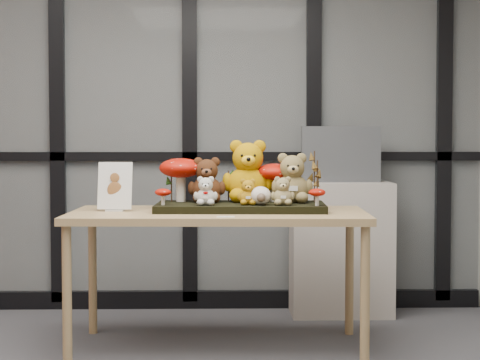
{
  "coord_description": "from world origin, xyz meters",
  "views": [
    {
      "loc": [
        0.65,
        -3.48,
        1.2
      ],
      "look_at": [
        0.77,
        1.29,
        0.95
      ],
      "focal_mm": 65.0,
      "sensor_mm": 36.0,
      "label": 1
    }
  ],
  "objects_px": {
    "mushroom_front_right": "(317,196)",
    "mushroom_back_right": "(274,181)",
    "display_table": "(218,223)",
    "sign_holder": "(115,189)",
    "bear_beige_small": "(283,189)",
    "plush_cream_hedgehog": "(261,195)",
    "bear_tan_back": "(292,175)",
    "diorama_tray": "(241,207)",
    "bear_pooh_yellow": "(248,168)",
    "mushroom_front_left": "(163,196)",
    "monitor": "(341,154)",
    "bear_small_yellow": "(248,191)",
    "mushroom_back_left": "(181,178)",
    "bear_brown_medium": "(207,178)",
    "cabinet": "(341,248)",
    "bear_white_bow": "(206,189)"
  },
  "relations": [
    {
      "from": "mushroom_front_right",
      "to": "mushroom_back_right",
      "type": "bearing_deg",
      "value": 124.01
    },
    {
      "from": "display_table",
      "to": "sign_holder",
      "type": "bearing_deg",
      "value": 178.09
    },
    {
      "from": "bear_beige_small",
      "to": "mushroom_back_right",
      "type": "distance_m",
      "value": 0.27
    },
    {
      "from": "plush_cream_hedgehog",
      "to": "bear_tan_back",
      "type": "bearing_deg",
      "value": 45.46
    },
    {
      "from": "diorama_tray",
      "to": "sign_holder",
      "type": "xyz_separation_m",
      "value": [
        -0.7,
        -0.02,
        0.11
      ]
    },
    {
      "from": "bear_pooh_yellow",
      "to": "mushroom_front_left",
      "type": "bearing_deg",
      "value": -151.41
    },
    {
      "from": "mushroom_back_right",
      "to": "monitor",
      "type": "relative_size",
      "value": 0.46
    },
    {
      "from": "mushroom_front_left",
      "to": "monitor",
      "type": "xyz_separation_m",
      "value": [
        1.12,
        0.97,
        0.21
      ]
    },
    {
      "from": "plush_cream_hedgehog",
      "to": "mushroom_front_right",
      "type": "bearing_deg",
      "value": -7.37
    },
    {
      "from": "mushroom_back_right",
      "to": "mushroom_front_right",
      "type": "height_order",
      "value": "mushroom_back_right"
    },
    {
      "from": "bear_small_yellow",
      "to": "monitor",
      "type": "xyz_separation_m",
      "value": [
        0.65,
        0.98,
        0.18
      ]
    },
    {
      "from": "diorama_tray",
      "to": "mushroom_front_right",
      "type": "xyz_separation_m",
      "value": [
        0.41,
        -0.17,
        0.07
      ]
    },
    {
      "from": "mushroom_back_left",
      "to": "mushroom_back_right",
      "type": "bearing_deg",
      "value": -0.04
    },
    {
      "from": "mushroom_back_left",
      "to": "bear_small_yellow",
      "type": "bearing_deg",
      "value": -33.29
    },
    {
      "from": "bear_tan_back",
      "to": "bear_small_yellow",
      "type": "height_order",
      "value": "bear_tan_back"
    },
    {
      "from": "bear_brown_medium",
      "to": "mushroom_back_right",
      "type": "height_order",
      "value": "bear_brown_medium"
    },
    {
      "from": "bear_small_yellow",
      "to": "bear_beige_small",
      "type": "distance_m",
      "value": 0.19
    },
    {
      "from": "bear_small_yellow",
      "to": "monitor",
      "type": "distance_m",
      "value": 1.19
    },
    {
      "from": "bear_pooh_yellow",
      "to": "bear_small_yellow",
      "type": "xyz_separation_m",
      "value": [
        -0.01,
        -0.24,
        -0.12
      ]
    },
    {
      "from": "bear_tan_back",
      "to": "cabinet",
      "type": "bearing_deg",
      "value": 65.91
    },
    {
      "from": "bear_brown_medium",
      "to": "mushroom_front_left",
      "type": "distance_m",
      "value": 0.32
    },
    {
      "from": "mushroom_back_left",
      "to": "monitor",
      "type": "bearing_deg",
      "value": 35.28
    },
    {
      "from": "bear_pooh_yellow",
      "to": "bear_tan_back",
      "type": "bearing_deg",
      "value": -15.0
    },
    {
      "from": "diorama_tray",
      "to": "bear_tan_back",
      "type": "distance_m",
      "value": 0.35
    },
    {
      "from": "bear_tan_back",
      "to": "mushroom_back_right",
      "type": "height_order",
      "value": "bear_tan_back"
    },
    {
      "from": "bear_tan_back",
      "to": "mushroom_back_right",
      "type": "bearing_deg",
      "value": 139.89
    },
    {
      "from": "bear_beige_small",
      "to": "mushroom_front_left",
      "type": "bearing_deg",
      "value": -179.83
    },
    {
      "from": "diorama_tray",
      "to": "bear_tan_back",
      "type": "bearing_deg",
      "value": 12.44
    },
    {
      "from": "bear_pooh_yellow",
      "to": "monitor",
      "type": "distance_m",
      "value": 0.98
    },
    {
      "from": "display_table",
      "to": "diorama_tray",
      "type": "bearing_deg",
      "value": 26.57
    },
    {
      "from": "diorama_tray",
      "to": "bear_brown_medium",
      "type": "relative_size",
      "value": 3.34
    },
    {
      "from": "diorama_tray",
      "to": "plush_cream_hedgehog",
      "type": "bearing_deg",
      "value": -46.77
    },
    {
      "from": "bear_brown_medium",
      "to": "plush_cream_hedgehog",
      "type": "distance_m",
      "value": 0.38
    },
    {
      "from": "bear_brown_medium",
      "to": "bear_small_yellow",
      "type": "xyz_separation_m",
      "value": [
        0.23,
        -0.2,
        -0.06
      ]
    },
    {
      "from": "bear_white_bow",
      "to": "mushroom_back_left",
      "type": "distance_m",
      "value": 0.3
    },
    {
      "from": "mushroom_back_left",
      "to": "sign_holder",
      "type": "bearing_deg",
      "value": -156.75
    },
    {
      "from": "plush_cream_hedgehog",
      "to": "mushroom_back_left",
      "type": "height_order",
      "value": "mushroom_back_left"
    },
    {
      "from": "bear_beige_small",
      "to": "diorama_tray",
      "type": "bearing_deg",
      "value": 152.82
    },
    {
      "from": "display_table",
      "to": "bear_tan_back",
      "type": "xyz_separation_m",
      "value": [
        0.42,
        0.11,
        0.26
      ]
    },
    {
      "from": "mushroom_back_left",
      "to": "mushroom_front_left",
      "type": "height_order",
      "value": "mushroom_back_left"
    },
    {
      "from": "mushroom_back_left",
      "to": "sign_holder",
      "type": "distance_m",
      "value": 0.4
    },
    {
      "from": "mushroom_front_left",
      "to": "monitor",
      "type": "relative_size",
      "value": 0.19
    },
    {
      "from": "display_table",
      "to": "bear_beige_small",
      "type": "distance_m",
      "value": 0.41
    },
    {
      "from": "bear_white_bow",
      "to": "mushroom_front_left",
      "type": "height_order",
      "value": "bear_white_bow"
    },
    {
      "from": "bear_pooh_yellow",
      "to": "bear_small_yellow",
      "type": "distance_m",
      "value": 0.27
    },
    {
      "from": "bear_pooh_yellow",
      "to": "plush_cream_hedgehog",
      "type": "distance_m",
      "value": 0.3
    },
    {
      "from": "mushroom_back_right",
      "to": "monitor",
      "type": "xyz_separation_m",
      "value": [
        0.49,
        0.73,
        0.14
      ]
    },
    {
      "from": "bear_brown_medium",
      "to": "bear_pooh_yellow",
      "type": "bearing_deg",
      "value": 12.56
    },
    {
      "from": "sign_holder",
      "to": "mushroom_back_left",
      "type": "bearing_deg",
      "value": 28.78
    },
    {
      "from": "bear_tan_back",
      "to": "bear_small_yellow",
      "type": "xyz_separation_m",
      "value": [
        -0.26,
        -0.16,
        -0.08
      ]
    }
  ]
}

